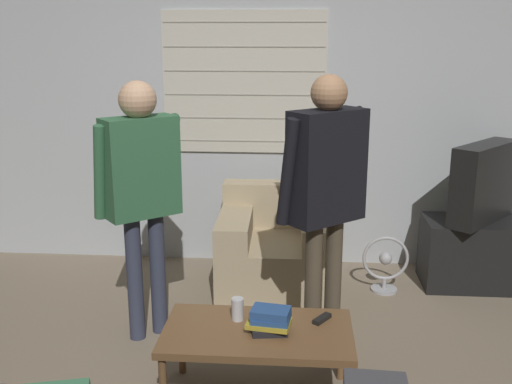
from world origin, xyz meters
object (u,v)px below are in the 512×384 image
Objects in this scene: soda_can at (238,309)px; spare_remote at (322,319)px; tv at (483,183)px; floor_fan at (385,264)px; book_stack at (270,320)px; person_right_standing at (325,183)px; coffee_table at (258,337)px; person_left_standing at (141,178)px; armchair_beige at (276,249)px.

soda_can reaches higher than spare_remote.
tv is 1.53× the size of floor_fan.
person_right_standing is at bearing 62.22° from book_stack.
spare_remote is at bearing -111.18° from floor_fan.
floor_fan is (0.52, 1.35, -0.21)m from spare_remote.
soda_can is (-0.18, 0.12, -0.00)m from book_stack.
coffee_table is 0.95m from person_right_standing.
tv is at bearing 42.34° from soda_can.
spare_remote is (0.27, 0.14, -0.05)m from book_stack.
spare_remote is at bearing -131.97° from person_right_standing.
floor_fan is (-0.71, -0.17, -0.61)m from tv.
spare_remote is at bearing 1.35° from tv.
person_left_standing reaches higher than spare_remote.
floor_fan reaches higher than coffee_table.
person_left_standing is 0.97× the size of person_right_standing.
floor_fan is at bearing -36.19° from tv.
book_stack reaches higher than floor_fan.
person_right_standing is at bearing -47.44° from person_left_standing.
tv reaches higher than spare_remote.
person_left_standing is (-0.77, 0.68, 0.68)m from coffee_table.
armchair_beige is 1.38m from soda_can.
armchair_beige reaches higher than coffee_table.
armchair_beige reaches higher than soda_can.
spare_remote is 0.30× the size of floor_fan.
soda_can is 0.46m from spare_remote.
soda_can is at bearing -125.47° from floor_fan.
tv is 0.39× the size of person_right_standing.
book_stack reaches higher than spare_remote.
coffee_table is 0.36m from spare_remote.
book_stack is at bearing -158.29° from person_right_standing.
floor_fan is (0.51, 0.96, -0.87)m from person_right_standing.
armchair_beige is 6.89× the size of soda_can.
person_left_standing reaches higher than book_stack.
coffee_table is 1.23m from person_left_standing.
armchair_beige is at bearing 88.69° from coffee_table.
person_left_standing is 1.39m from spare_remote.
person_left_standing is at bearing 138.78° from soda_can.
soda_can is at bearing -80.60° from person_left_standing.
armchair_beige is 1.63m from tv.
person_left_standing is 2.00m from floor_fan.
person_right_standing is at bearing -118.21° from floor_fan.
coffee_table is 1.48× the size of tv.
book_stack is at bearing -117.73° from spare_remote.
book_stack is 0.55× the size of floor_fan.
armchair_beige is at bearing 83.72° from soda_can.
armchair_beige is at bearing 91.25° from book_stack.
tv is at bearing 85.64° from spare_remote.
book_stack is 0.31m from spare_remote.
floor_fan is (0.98, 1.37, -0.26)m from soda_can.
coffee_table is 0.19m from soda_can.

